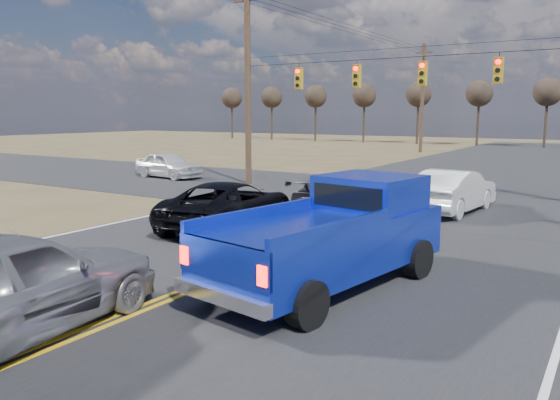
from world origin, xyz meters
The scene contains 12 objects.
ground centered at (0.00, 0.00, 0.00)m, with size 160.00×160.00×0.00m, color brown.
road_main centered at (0.00, 10.00, 0.00)m, with size 14.00×120.00×0.02m, color #28282B.
road_cross centered at (0.00, 18.00, 0.00)m, with size 120.00×12.00×0.02m, color #28282B.
signal_gantry centered at (0.50, 17.79, 5.06)m, with size 19.60×4.83×10.00m.
utility_poles centered at (0.00, 17.00, 5.23)m, with size 19.60×58.32×10.00m.
treeline centered at (0.00, 26.96, 5.70)m, with size 87.00×117.80×7.40m.
pickup_truck centered at (2.39, 5.14, 1.10)m, with size 3.20×6.33×2.27m.
silver_suv centered at (-0.80, -0.14, 0.93)m, with size 2.19×5.45×1.86m, color gray.
black_suv centered at (-3.11, 8.69, 0.76)m, with size 2.53×5.48×1.52m, color black.
white_car_queue centered at (2.15, 15.50, 0.80)m, with size 1.69×4.85×1.60m, color silver.
dgrey_car_queue centered at (-0.80, 12.58, 0.77)m, with size 2.17×5.33×1.55m, color #36363B.
cross_car_west centered at (-14.55, 17.89, 0.74)m, with size 4.37×1.76×1.49m, color silver.
Camera 1 is at (7.42, -4.93, 3.65)m, focal length 35.00 mm.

